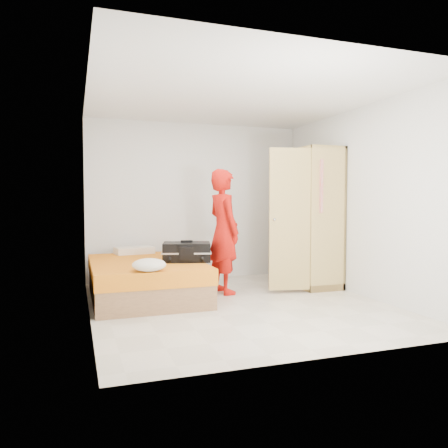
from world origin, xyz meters
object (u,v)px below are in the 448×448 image
object	(u,v)px
wardrobe	(306,221)
person	(224,231)
bed	(145,279)
round_cushion	(149,265)
suitcase	(187,252)

from	to	relation	value
wardrobe	person	xyz separation A→B (m)	(-1.40, -0.12, -0.12)
bed	round_cushion	bearing A→B (deg)	-95.91
person	bed	bearing A→B (deg)	78.22
person	round_cushion	distance (m)	1.50
wardrobe	person	distance (m)	1.41
suitcase	bed	bearing A→B (deg)	173.93
wardrobe	person	world-z (taller)	wardrobe
bed	wardrobe	distance (m)	2.61
round_cushion	suitcase	bearing A→B (deg)	48.38
wardrobe	suitcase	distance (m)	2.03
wardrobe	person	size ratio (longest dim) A/B	1.20
person	round_cushion	bearing A→B (deg)	116.32
wardrobe	round_cushion	xyz separation A→B (m)	(-2.59, -0.97, -0.42)
bed	suitcase	bearing A→B (deg)	-21.02
bed	wardrobe	bearing A→B (deg)	1.60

